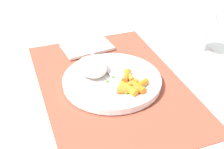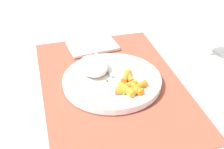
{
  "view_description": "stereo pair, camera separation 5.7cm",
  "coord_description": "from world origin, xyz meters",
  "views": [
    {
      "loc": [
        0.61,
        -0.22,
        0.46
      ],
      "look_at": [
        0.0,
        0.0,
        0.03
      ],
      "focal_mm": 51.36,
      "sensor_mm": 36.0,
      "label": 1
    },
    {
      "loc": [
        0.62,
        -0.16,
        0.46
      ],
      "look_at": [
        0.0,
        0.0,
        0.03
      ],
      "focal_mm": 51.36,
      "sensor_mm": 36.0,
      "label": 2
    }
  ],
  "objects": [
    {
      "name": "fork",
      "position": [
        -0.02,
        -0.0,
        0.03
      ],
      "size": [
        0.19,
        0.03,
        0.01
      ],
      "color": "#BEBEBE",
      "rests_on": "plate"
    },
    {
      "name": "plate",
      "position": [
        0.0,
        0.0,
        0.01
      ],
      "size": [
        0.24,
        0.24,
        0.02
      ],
      "primitive_type": "cylinder",
      "color": "white",
      "rests_on": "placemat"
    },
    {
      "name": "ground_plane",
      "position": [
        0.0,
        0.0,
        0.0
      ],
      "size": [
        2.4,
        2.4,
        0.0
      ],
      "primitive_type": "plane",
      "color": "white"
    },
    {
      "name": "napkin",
      "position": [
        -0.19,
        -0.01,
        0.01
      ],
      "size": [
        0.11,
        0.15,
        0.01
      ],
      "primitive_type": "cube",
      "rotation": [
        0.0,
        0.0,
        0.11
      ],
      "color": "white",
      "rests_on": "placemat"
    },
    {
      "name": "rice_mound",
      "position": [
        -0.04,
        -0.04,
        0.04
      ],
      "size": [
        0.1,
        0.07,
        0.03
      ],
      "primitive_type": "ellipsoid",
      "color": "beige",
      "rests_on": "plate"
    },
    {
      "name": "wine_glass",
      "position": [
        -0.07,
        0.31,
        0.11
      ],
      "size": [
        0.08,
        0.08,
        0.15
      ],
      "color": "silver",
      "rests_on": "ground_plane"
    },
    {
      "name": "pea_scatter",
      "position": [
        0.05,
        0.02,
        0.03
      ],
      "size": [
        0.08,
        0.08,
        0.01
      ],
      "color": "#4F943C",
      "rests_on": "plate"
    },
    {
      "name": "carrot_portion",
      "position": [
        0.05,
        0.03,
        0.03
      ],
      "size": [
        0.1,
        0.08,
        0.02
      ],
      "color": "orange",
      "rests_on": "plate"
    },
    {
      "name": "placemat",
      "position": [
        0.0,
        0.0,
        0.0
      ],
      "size": [
        0.51,
        0.34,
        0.01
      ],
      "primitive_type": "cube",
      "color": "#9E4733",
      "rests_on": "ground_plane"
    }
  ]
}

